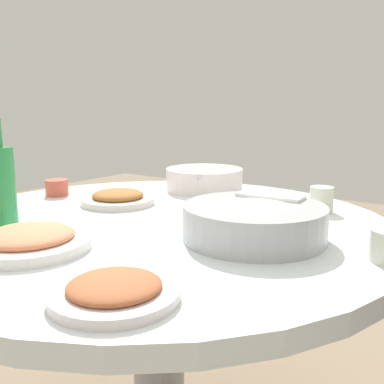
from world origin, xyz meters
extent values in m
cylinder|color=#99999E|center=(0.00, 0.00, 0.37)|extent=(0.14, 0.14, 0.67)
cylinder|color=silver|center=(0.00, 0.00, 0.72)|extent=(1.17, 1.17, 0.04)
cylinder|color=#B2B5BA|center=(0.27, 0.00, 0.78)|extent=(0.31, 0.31, 0.08)
ellipsoid|color=white|center=(0.27, 0.00, 0.78)|extent=(0.25, 0.25, 0.08)
cube|color=white|center=(0.26, 0.09, 0.82)|extent=(0.15, 0.07, 0.01)
cylinder|color=white|center=(-0.13, 0.40, 0.78)|extent=(0.26, 0.26, 0.07)
cylinder|color=black|center=(-0.13, 0.40, 0.77)|extent=(0.23, 0.23, 0.05)
cylinder|color=silver|center=(-0.13, 0.40, 0.80)|extent=(0.14, 0.26, 0.01)
cylinder|color=white|center=(-0.06, -0.32, 0.75)|extent=(0.25, 0.25, 0.02)
ellipsoid|color=#EA865B|center=(-0.06, -0.32, 0.77)|extent=(0.18, 0.18, 0.03)
cylinder|color=silver|center=(0.24, -0.39, 0.75)|extent=(0.20, 0.20, 0.02)
ellipsoid|color=#AF5D36|center=(0.24, -0.39, 0.76)|extent=(0.14, 0.14, 0.03)
cylinder|color=silver|center=(-0.21, 0.08, 0.75)|extent=(0.21, 0.21, 0.02)
ellipsoid|color=#A1632C|center=(-0.21, 0.08, 0.77)|extent=(0.15, 0.15, 0.03)
cylinder|color=beige|center=(0.30, 0.32, 0.78)|extent=(0.06, 0.06, 0.07)
cylinder|color=#CC513D|center=(-0.46, 0.05, 0.77)|extent=(0.07, 0.07, 0.05)
camera|label=1|loc=(0.69, -0.81, 1.02)|focal=41.16mm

